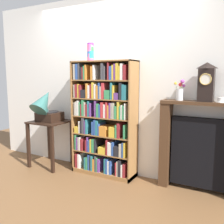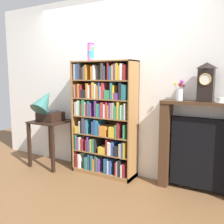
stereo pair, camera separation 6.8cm
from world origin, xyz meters
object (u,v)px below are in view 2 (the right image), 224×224
Objects in this scene: cup_stack at (91,52)px; teacup_with_saucer at (221,101)px; mantel_clock at (206,82)px; flower_vase at (180,92)px; fireplace_mantel at (199,148)px; bookshelf at (103,120)px; side_table_left at (51,132)px; gramophone at (47,106)px.

teacup_with_saucer is (1.74, 0.10, -0.61)m from cup_stack.
mantel_clock is at bearing -179.35° from teacup_with_saucer.
cup_stack is at bearing -175.52° from flower_vase.
bookshelf is at bearing -176.50° from fireplace_mantel.
side_table_left is 2.45m from mantel_clock.
gramophone is (-0.74, -0.15, -0.81)m from cup_stack.
mantel_clock is (0.04, -0.02, 0.81)m from fireplace_mantel.
cup_stack is 1.43m from side_table_left.
mantel_clock is (1.37, 0.06, 0.57)m from bookshelf.
gramophone is (-0.93, -0.18, 0.17)m from bookshelf.
gramophone is 2.03m from flower_vase.
mantel_clock is at bearing 6.00° from gramophone.
mantel_clock is at bearing 2.64° from bookshelf.
cup_stack is at bearing -175.70° from fireplace_mantel.
bookshelf is at bearing 10.06° from cup_stack.
flower_vase is at bearing 4.74° from side_table_left.
flower_vase is (1.26, 0.10, -0.53)m from cup_stack.
teacup_with_saucer is (1.55, 0.07, 0.36)m from bookshelf.
fireplace_mantel is 0.81m from mantel_clock.
gramophone is at bearing -173.04° from flower_vase.
bookshelf reaches higher than mantel_clock.
bookshelf reaches higher than gramophone.
teacup_with_saucer is at bearing -4.32° from fireplace_mantel.
bookshelf reaches higher than side_table_left.
flower_vase is (-0.27, -0.02, 0.69)m from fireplace_mantel.
fireplace_mantel is (1.34, 0.08, -0.24)m from bookshelf.
flower_vase is 1.96× the size of teacup_with_saucer.
cup_stack is 0.22× the size of fireplace_mantel.
gramophone reaches higher than side_table_left.
cup_stack is 1.11m from gramophone.
fireplace_mantel is (2.26, 0.26, -0.41)m from gramophone.
cup_stack reaches higher than flower_vase.
fireplace_mantel is at bearing 6.55° from gramophone.
bookshelf is 1.59m from teacup_with_saucer.
flower_vase is at bearing 6.96° from gramophone.
flower_vase reaches higher than teacup_with_saucer.
cup_stack is 0.54× the size of mantel_clock.
fireplace_mantel is 2.47× the size of mantel_clock.
cup_stack is 1.95m from fireplace_mantel.
bookshelf is 0.99m from cup_stack.
gramophone is 2.35m from mantel_clock.
mantel_clock is at bearing 3.53° from cup_stack.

